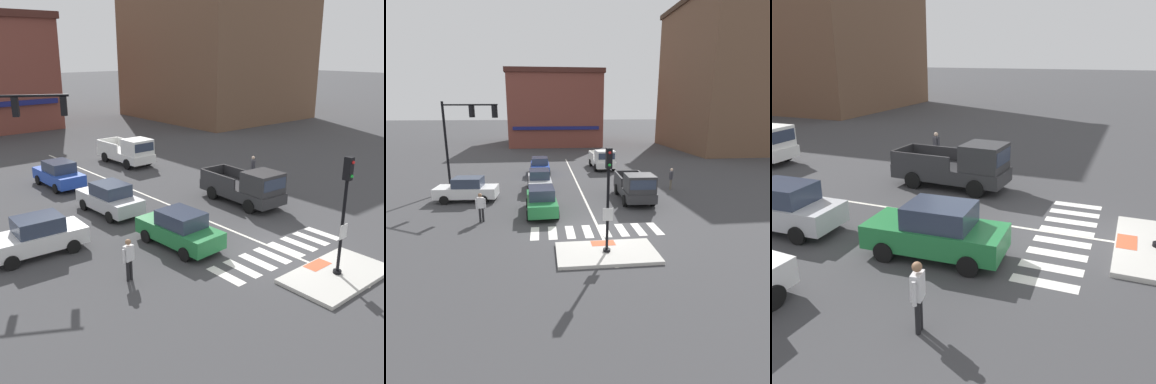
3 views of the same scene
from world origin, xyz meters
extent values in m
plane|color=#3D3D3F|center=(0.00, 0.00, 0.00)|extent=(300.00, 300.00, 0.00)
cube|color=beige|center=(0.00, -2.74, 0.07)|extent=(4.39, 2.45, 0.15)
cube|color=#DB5B38|center=(0.00, -1.86, 0.15)|extent=(1.10, 0.60, 0.01)
cylinder|color=black|center=(0.00, -2.74, 0.21)|extent=(0.32, 0.32, 0.12)
cylinder|color=black|center=(0.00, -2.74, 2.05)|extent=(0.12, 0.12, 3.56)
cube|color=white|center=(0.00, -2.82, 1.87)|extent=(0.44, 0.03, 0.56)
cube|color=black|center=(0.00, -2.74, 4.25)|extent=(0.24, 0.28, 0.84)
sphere|color=red|center=(0.00, -2.90, 4.50)|extent=(0.12, 0.12, 0.12)
sphere|color=green|center=(0.00, -2.90, 4.00)|extent=(0.12, 0.12, 0.12)
cube|color=silver|center=(-3.17, 0.04, 0.00)|extent=(0.44, 1.80, 0.01)
cube|color=silver|center=(-2.27, 0.04, 0.00)|extent=(0.44, 1.80, 0.01)
cube|color=silver|center=(-1.36, 0.04, 0.00)|extent=(0.44, 1.80, 0.01)
cube|color=silver|center=(-0.45, 0.04, 0.00)|extent=(0.44, 1.80, 0.01)
cube|color=silver|center=(0.45, 0.04, 0.00)|extent=(0.44, 1.80, 0.01)
cube|color=silver|center=(1.36, 0.04, 0.00)|extent=(0.44, 1.80, 0.01)
cube|color=silver|center=(2.27, 0.04, 0.00)|extent=(0.44, 1.80, 0.01)
cube|color=silver|center=(3.17, 0.04, 0.00)|extent=(0.44, 1.80, 0.01)
cube|color=silver|center=(0.18, 10.00, 0.00)|extent=(0.14, 28.00, 0.01)
cylinder|color=black|center=(-7.69, 8.46, 6.40)|extent=(4.28, 2.55, 0.11)
cube|color=black|center=(-7.47, 8.34, 5.95)|extent=(0.38, 0.39, 0.80)
sphere|color=gold|center=(-7.39, 8.49, 5.95)|extent=(0.12, 0.12, 0.12)
cube|color=black|center=(-5.79, 7.36, 5.95)|extent=(0.38, 0.39, 0.80)
sphere|color=gold|center=(-5.70, 7.51, 5.95)|extent=(0.12, 0.12, 0.12)
cube|color=brown|center=(26.02, 31.77, 10.02)|extent=(17.07, 18.68, 20.03)
cube|color=#2347B7|center=(-2.93, 15.21, 0.65)|extent=(1.77, 4.13, 0.70)
cube|color=#2D384C|center=(-2.93, 15.06, 1.32)|extent=(1.51, 1.92, 0.64)
cylinder|color=black|center=(-3.78, 16.47, 0.30)|extent=(0.19, 0.60, 0.60)
cylinder|color=black|center=(-2.12, 16.50, 0.30)|extent=(0.19, 0.60, 0.60)
cylinder|color=black|center=(-3.74, 13.93, 0.30)|extent=(0.19, 0.60, 0.60)
cylinder|color=black|center=(-2.07, 13.96, 0.30)|extent=(0.19, 0.60, 0.60)
cube|color=#237A3D|center=(-2.81, 3.34, 0.65)|extent=(1.91, 4.18, 0.70)
cube|color=#2D384C|center=(-2.80, 3.19, 1.32)|extent=(1.57, 1.97, 0.64)
cylinder|color=black|center=(-3.70, 4.56, 0.30)|extent=(0.21, 0.61, 0.60)
cylinder|color=black|center=(-2.04, 4.65, 0.30)|extent=(0.21, 0.61, 0.60)
cylinder|color=black|center=(-3.57, 2.02, 0.30)|extent=(0.21, 0.61, 0.60)
cylinder|color=black|center=(-1.91, 2.11, 0.30)|extent=(0.21, 0.61, 0.60)
cube|color=white|center=(-7.89, 6.57, 0.65)|extent=(4.19, 1.93, 0.70)
cube|color=#2D384C|center=(-7.74, 6.56, 1.32)|extent=(1.98, 1.59, 0.64)
cylinder|color=black|center=(-9.20, 5.81, 0.30)|extent=(0.61, 0.21, 0.60)
cylinder|color=black|center=(-9.11, 7.47, 0.30)|extent=(0.61, 0.21, 0.60)
cylinder|color=black|center=(-6.67, 5.66, 0.30)|extent=(0.61, 0.21, 0.60)
cylinder|color=black|center=(-6.57, 7.33, 0.30)|extent=(0.61, 0.21, 0.60)
cube|color=silver|center=(-2.94, 8.99, 0.65)|extent=(1.86, 4.16, 0.70)
cube|color=#2D384C|center=(-2.94, 8.84, 1.32)|extent=(1.55, 1.96, 0.64)
cylinder|color=black|center=(-3.82, 10.23, 0.30)|extent=(0.20, 0.61, 0.60)
cylinder|color=black|center=(-2.16, 10.29, 0.30)|extent=(0.20, 0.61, 0.60)
cylinder|color=black|center=(-3.73, 7.69, 0.30)|extent=(0.20, 0.61, 0.60)
cylinder|color=black|center=(-2.06, 7.75, 0.30)|extent=(0.20, 0.61, 0.60)
cube|color=#2D2D30|center=(3.55, 5.66, 0.68)|extent=(2.14, 5.18, 0.60)
cube|color=#2D2D30|center=(3.47, 4.06, 1.53)|extent=(1.88, 1.78, 1.10)
cube|color=#2D384C|center=(3.43, 3.23, 1.61)|extent=(1.62, 0.16, 0.60)
cube|color=#2D2D30|center=(4.49, 6.64, 1.28)|extent=(0.25, 2.81, 0.60)
cube|color=#2D2D30|center=(2.71, 6.72, 1.28)|extent=(0.25, 2.81, 0.60)
cube|color=#2D2D30|center=(3.67, 8.16, 1.28)|extent=(1.80, 0.18, 0.60)
cylinder|color=black|center=(4.38, 4.04, 0.38)|extent=(0.28, 0.77, 0.76)
cylinder|color=black|center=(2.56, 4.12, 0.38)|extent=(0.28, 0.77, 0.76)
cylinder|color=black|center=(4.53, 7.02, 0.38)|extent=(0.28, 0.77, 0.76)
cylinder|color=black|center=(2.70, 7.10, 0.38)|extent=(0.28, 0.77, 0.76)
cube|color=white|center=(3.47, 17.58, 0.68)|extent=(2.03, 5.15, 0.60)
cube|color=white|center=(3.51, 15.98, 1.53)|extent=(1.84, 1.75, 1.10)
cube|color=#2D384C|center=(3.53, 15.15, 1.61)|extent=(1.62, 0.12, 0.60)
cube|color=white|center=(4.33, 18.62, 1.28)|extent=(0.19, 2.81, 0.60)
cube|color=white|center=(2.55, 18.57, 1.28)|extent=(0.19, 2.81, 0.60)
cube|color=white|center=(3.41, 20.07, 1.28)|extent=(1.80, 0.15, 0.60)
cylinder|color=black|center=(4.42, 16.02, 0.38)|extent=(0.26, 0.77, 0.76)
cylinder|color=black|center=(2.60, 15.97, 0.38)|extent=(0.26, 0.77, 0.76)
cylinder|color=black|center=(4.35, 19.00, 0.38)|extent=(0.26, 0.77, 0.76)
cylinder|color=black|center=(2.52, 18.95, 0.38)|extent=(0.26, 0.77, 0.76)
cylinder|color=black|center=(-6.07, 2.13, 0.41)|extent=(0.12, 0.12, 0.82)
cylinder|color=black|center=(-6.23, 2.10, 0.41)|extent=(0.12, 0.12, 0.82)
cube|color=silver|center=(-6.15, 2.12, 1.12)|extent=(0.39, 0.28, 0.60)
cylinder|color=silver|center=(-5.93, 2.16, 1.07)|extent=(0.09, 0.09, 0.56)
cylinder|color=silver|center=(-6.38, 2.08, 1.07)|extent=(0.09, 0.09, 0.56)
sphere|color=#936B4C|center=(-6.15, 2.12, 1.56)|extent=(0.22, 0.22, 0.22)
cylinder|color=#6B6051|center=(7.20, 8.08, 0.41)|extent=(0.12, 0.12, 0.82)
cylinder|color=#6B6051|center=(7.29, 8.22, 0.41)|extent=(0.12, 0.12, 0.82)
cube|color=#3F3F47|center=(7.25, 8.15, 1.12)|extent=(0.38, 0.42, 0.60)
cylinder|color=#3F3F47|center=(7.12, 7.96, 1.07)|extent=(0.09, 0.09, 0.56)
cylinder|color=#3F3F47|center=(7.37, 8.34, 1.07)|extent=(0.09, 0.09, 0.56)
sphere|color=beige|center=(7.25, 8.15, 1.56)|extent=(0.22, 0.22, 0.22)
camera|label=1|loc=(-14.07, -10.78, 8.25)|focal=41.90mm
camera|label=2|loc=(-2.69, -15.56, 6.27)|focal=30.34mm
camera|label=3|loc=(-12.86, -1.65, 5.70)|focal=39.27mm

